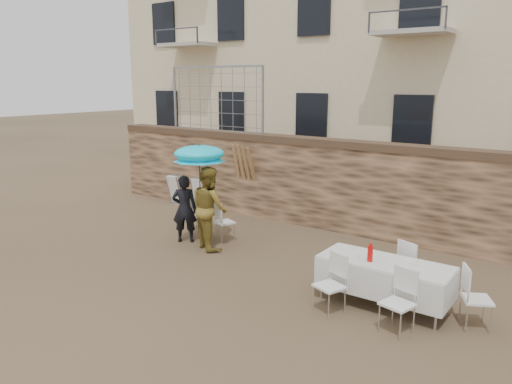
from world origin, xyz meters
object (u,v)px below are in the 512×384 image
Objects in this scene: woman_dress at (209,208)px; couple_chair_right at (224,221)px; soda_bottle at (370,254)px; table_chair_front_left at (330,285)px; umbrella at (199,156)px; man_suit at (185,209)px; banquet_table at (385,264)px; table_chair_back at (413,266)px; table_chair_front_right at (397,302)px; chair_stack_left at (180,188)px; couple_chair_left at (201,216)px; chair_stack_right at (202,192)px; table_chair_side at (477,298)px.

woman_dress is 1.90× the size of couple_chair_right.
soda_bottle is at bearing -177.35° from couple_chair_right.
umbrella is at bearing -179.18° from table_chair_front_left.
man_suit reaches higher than banquet_table.
soda_bottle is (4.04, -0.71, -0.01)m from woman_dress.
woman_dress is at bearing 23.33° from table_chair_back.
couple_chair_right is 4.30m from soda_bottle.
umbrella is (0.40, 0.10, 1.23)m from man_suit.
man_suit is at bearing -179.58° from table_chair_front_right.
woman_dress is at bearing -37.04° from chair_stack_left.
woman_dress reaches higher than table_chair_back.
couple_chair_left is at bearing 16.83° from table_chair_back.
umbrella is at bearing -48.70° from chair_stack_right.
couple_chair_right and table_chair_side have the same top height.
man_suit is at bearing 25.86° from woman_dress.
table_chair_front_right is at bearing -15.54° from umbrella.
man_suit is 1.62× the size of table_chair_front_left.
chair_stack_right is (-6.58, 3.32, -0.45)m from soda_bottle.
umbrella is 2.20× the size of table_chair_side.
banquet_table is at bearing -161.73° from woman_dress.
banquet_table is 2.19× the size of table_chair_front_right.
table_chair_front_left and table_chair_front_right have the same top height.
soda_bottle is at bearing 140.20° from couple_chair_left.
table_chair_front_right is (5.09, -1.41, -1.52)m from umbrella.
chair_stack_left and chair_stack_right have the same top height.
chair_stack_right is at bearing 153.27° from soda_bottle.
man_suit is at bearing 22.90° from table_chair_back.
woman_dress is at bearing 178.39° from table_chair_front_right.
couple_chair_left and couple_chair_right have the same top height.
banquet_table is 0.30m from soda_bottle.
couple_chair_right is 3.23m from chair_stack_right.
couple_chair_left and table_chair_front_left have the same top height.
chair_stack_left is (-3.45, 2.60, -0.45)m from woman_dress.
table_chair_front_right is 1.04× the size of chair_stack_right.
couple_chair_right is (0.70, 0.55, -0.30)m from man_suit.
table_chair_front_left is 1.00× the size of table_chair_side.
table_chair_front_left is (3.99, -1.41, -1.52)m from umbrella.
man_suit reaches higher than table_chair_back.
table_chair_front_right is (4.74, -1.31, -0.43)m from woman_dress.
chair_stack_left is (-2.70, 2.05, -0.02)m from couple_chair_left.
table_chair_front_left is at bearing -128.66° from banquet_table.
man_suit is 0.62m from couple_chair_left.
table_chair_side is (5.69, -1.01, 0.00)m from couple_chair_right.
table_chair_front_right is (5.49, -1.86, 0.00)m from couple_chair_left.
couple_chair_left and table_chair_side have the same top height.
table_chair_front_left is at bearing 129.16° from man_suit.
woman_dress is at bearing 172.41° from banquet_table.
soda_bottle is 0.27× the size of table_chair_back.
chair_stack_right is at bearing -89.52° from man_suit.
umbrella is 2.20× the size of table_chair_back.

